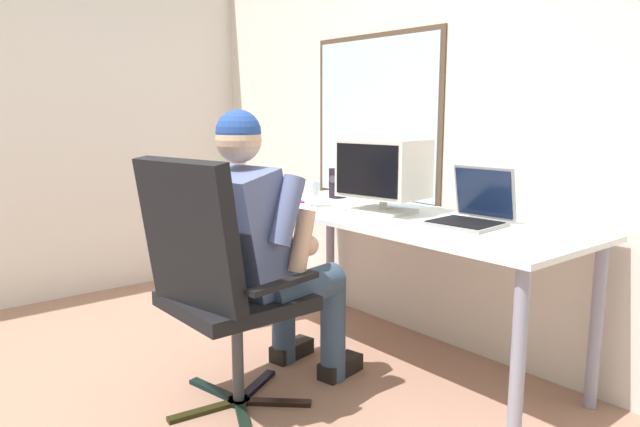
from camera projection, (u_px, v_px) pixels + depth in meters
name	position (u px, v px, depth m)	size (l,w,h in m)	color
wall_rear	(454.00, 81.00, 3.08)	(4.44, 0.08, 2.85)	silver
desk	(399.00, 233.00, 2.93)	(1.86, 0.72, 0.76)	gray
office_chair	(214.00, 274.00, 2.41)	(0.67, 0.64, 1.09)	black
person_seated	(263.00, 248.00, 2.60)	(0.59, 0.82, 1.27)	#344861
crt_monitor	(383.00, 170.00, 2.95)	(0.44, 0.34, 0.37)	beige
laptop	(474.00, 209.00, 2.68)	(0.32, 0.34, 0.26)	gray
wine_glass	(312.00, 190.00, 3.15)	(0.09, 0.09, 0.14)	silver
desk_speaker	(338.00, 183.00, 3.47)	(0.07, 0.09, 0.17)	black
cd_case	(291.00, 201.00, 3.34)	(0.18, 0.17, 0.01)	#951376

